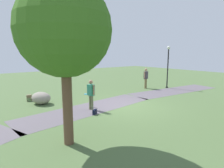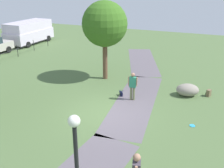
# 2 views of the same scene
# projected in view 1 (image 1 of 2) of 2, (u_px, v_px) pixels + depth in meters

# --- Properties ---
(ground_plane) EXTENTS (48.00, 48.00, 0.00)m
(ground_plane) POSITION_uv_depth(u_px,v_px,m) (128.00, 106.00, 10.65)
(ground_plane) COLOR #4E673B
(footpath_segment_near) EXTENTS (8.16, 2.86, 0.01)m
(footpath_segment_near) POSITION_uv_depth(u_px,v_px,m) (175.00, 91.00, 15.08)
(footpath_segment_near) COLOR #5E555E
(footpath_segment_near) RESTS_ON ground
(footpath_segment_mid) EXTENTS (8.20, 3.05, 0.01)m
(footpath_segment_mid) POSITION_uv_depth(u_px,v_px,m) (90.00, 108.00, 10.27)
(footpath_segment_mid) COLOR #5E555E
(footpath_segment_mid) RESTS_ON ground
(young_tree_near_path) EXTENTS (2.93, 2.93, 5.17)m
(young_tree_near_path) POSITION_uv_depth(u_px,v_px,m) (65.00, 31.00, 5.69)
(young_tree_near_path) COLOR brown
(young_tree_near_path) RESTS_ON ground
(lamp_post) EXTENTS (0.28, 0.28, 3.58)m
(lamp_post) POSITION_uv_depth(u_px,v_px,m) (168.00, 62.00, 15.94)
(lamp_post) COLOR black
(lamp_post) RESTS_ON ground
(lawn_boulder) EXTENTS (1.31, 1.52, 0.72)m
(lawn_boulder) POSITION_uv_depth(u_px,v_px,m) (41.00, 98.00, 11.11)
(lawn_boulder) COLOR gray
(lawn_boulder) RESTS_ON ground
(woman_with_handbag) EXTENTS (0.30, 0.51, 1.61)m
(woman_with_handbag) POSITION_uv_depth(u_px,v_px,m) (91.00, 93.00, 9.91)
(woman_with_handbag) COLOR #676F48
(woman_with_handbag) RESTS_ON ground
(man_near_boulder) EXTENTS (0.50, 0.33, 1.72)m
(man_near_boulder) POSITION_uv_depth(u_px,v_px,m) (146.00, 77.00, 15.90)
(man_near_boulder) COLOR olive
(man_near_boulder) RESTS_ON ground
(handbag_on_grass) EXTENTS (0.38, 0.38, 0.31)m
(handbag_on_grass) POSITION_uv_depth(u_px,v_px,m) (95.00, 112.00, 9.26)
(handbag_on_grass) COLOR black
(handbag_on_grass) RESTS_ON ground
(backpack_by_boulder) EXTENTS (0.33, 0.33, 0.40)m
(backpack_by_boulder) POSITION_uv_depth(u_px,v_px,m) (29.00, 98.00, 11.80)
(backpack_by_boulder) COLOR brown
(backpack_by_boulder) RESTS_ON ground
(frisbee_on_grass) EXTENTS (0.26, 0.26, 0.02)m
(frisbee_on_grass) POSITION_uv_depth(u_px,v_px,m) (86.00, 94.00, 13.77)
(frisbee_on_grass) COLOR #2B9FCF
(frisbee_on_grass) RESTS_ON ground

